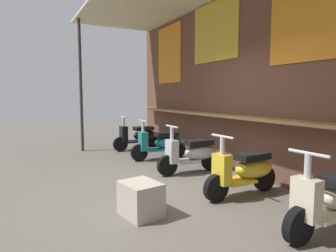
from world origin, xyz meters
TOP-DOWN VIEW (x-y plane):
  - ground_plane at (0.00, 0.00)m, footprint 27.42×27.42m
  - market_stall_facade at (0.00, 1.85)m, footprint 9.79×2.66m
  - scooter_black at (-3.56, 1.08)m, footprint 0.46×1.40m
  - scooter_teal at (-2.13, 1.08)m, footprint 0.49×1.40m
  - scooter_silver at (-0.73, 1.08)m, footprint 0.46×1.40m
  - scooter_yellow at (0.78, 1.08)m, footprint 0.47×1.40m
  - scooter_cream at (2.18, 1.08)m, footprint 0.46×1.40m
  - merchandise_crate at (0.76, -0.66)m, footprint 0.58×0.50m

SIDE VIEW (x-z plane):
  - ground_plane at x=0.00m, z-range 0.00..0.00m
  - merchandise_crate at x=0.76m, z-range 0.00..0.43m
  - scooter_black at x=-3.56m, z-range -0.10..0.87m
  - scooter_teal at x=-2.13m, z-range -0.10..0.87m
  - scooter_silver at x=-0.73m, z-range -0.10..0.87m
  - scooter_yellow at x=0.78m, z-range -0.10..0.87m
  - scooter_cream at x=2.18m, z-range -0.10..0.87m
  - market_stall_facade at x=0.00m, z-range 0.21..4.06m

